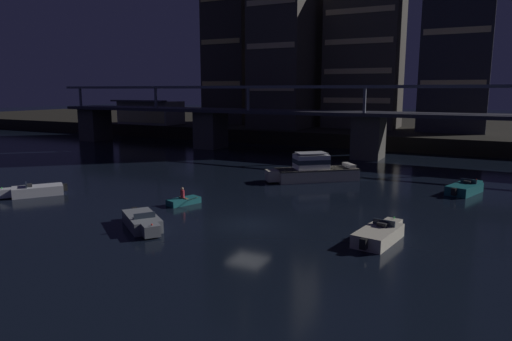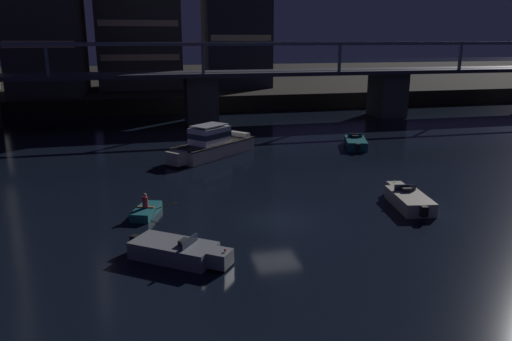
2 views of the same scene
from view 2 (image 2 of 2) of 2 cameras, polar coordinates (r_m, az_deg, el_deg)
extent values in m
plane|color=black|center=(27.64, 2.39, -5.84)|extent=(400.00, 400.00, 0.00)
cube|color=black|center=(106.72, -9.63, 10.25)|extent=(240.00, 80.00, 2.20)
cube|color=#4C4944|center=(58.98, -6.41, 8.15)|extent=(3.60, 4.40, 5.55)
cube|color=#4C4944|center=(66.34, 15.00, 8.51)|extent=(3.60, 4.40, 5.55)
cube|color=#33333D|center=(58.69, -6.50, 11.05)|extent=(102.59, 6.40, 0.45)
cube|color=slate|center=(55.67, -6.23, 14.37)|extent=(102.59, 0.36, 0.36)
cube|color=slate|center=(61.43, -6.94, 14.42)|extent=(102.59, 0.36, 0.36)
cube|color=slate|center=(56.00, -23.10, 11.64)|extent=(0.30, 0.30, 3.20)
cube|color=slate|center=(55.71, -6.18, 12.73)|extent=(0.30, 0.30, 3.20)
cube|color=slate|center=(59.92, 9.67, 12.77)|extent=(0.30, 0.30, 3.20)
cube|color=slate|center=(67.78, 22.61, 12.11)|extent=(0.30, 0.30, 3.20)
cube|color=beige|center=(69.58, -23.94, 13.23)|extent=(8.60, 0.10, 0.90)
cube|color=#423D38|center=(80.79, -13.61, 17.93)|extent=(12.37, 9.19, 24.26)
cube|color=beige|center=(76.08, -13.25, 12.65)|extent=(11.38, 0.10, 0.90)
cube|color=beige|center=(76.05, -13.48, 16.30)|extent=(11.38, 0.10, 0.90)
cube|color=beige|center=(76.42, -1.71, 15.12)|extent=(9.25, 0.10, 0.90)
cube|color=beige|center=(42.61, -4.83, 2.51)|extent=(7.81, 7.13, 1.20)
cube|color=beige|center=(39.41, -9.22, 1.44)|extent=(1.76, 1.80, 1.04)
cube|color=black|center=(42.50, -4.85, 3.24)|extent=(7.92, 7.24, 0.10)
cube|color=white|center=(41.91, -5.41, 4.10)|extent=(3.80, 3.66, 1.40)
cube|color=#283342|center=(41.90, -5.41, 4.17)|extent=(3.86, 3.72, 0.44)
cube|color=silver|center=(41.76, -5.44, 5.24)|extent=(3.42, 3.30, 0.08)
cube|color=#B7B2A8|center=(44.99, -1.98, 4.25)|extent=(1.79, 1.98, 0.36)
cube|color=beige|center=(31.06, 17.39, -3.37)|extent=(2.39, 4.14, 0.80)
cube|color=beige|center=(33.18, 15.90, -1.98)|extent=(1.12, 1.04, 0.70)
cube|color=#283342|center=(31.64, 16.92, -1.89)|extent=(1.35, 0.31, 0.36)
cube|color=#262628|center=(31.44, 17.07, -2.12)|extent=(0.62, 0.48, 0.24)
cube|color=black|center=(29.15, 18.93, -4.51)|extent=(0.41, 0.41, 0.60)
sphere|color=#33D84C|center=(33.29, 15.81, -1.15)|extent=(0.12, 0.12, 0.12)
cube|color=gray|center=(23.30, -9.52, -9.13)|extent=(4.22, 3.76, 0.80)
cube|color=gray|center=(22.17, -4.17, -10.12)|extent=(1.31, 1.33, 0.70)
cube|color=#283342|center=(22.65, -7.74, -8.19)|extent=(0.88, 1.15, 0.36)
cube|color=#262628|center=(22.80, -8.29, -8.22)|extent=(0.65, 0.69, 0.24)
cube|color=black|center=(24.41, -13.86, -7.96)|extent=(0.50, 0.50, 0.60)
sphere|color=red|center=(21.89, -3.60, -9.22)|extent=(0.12, 0.12, 0.12)
cube|color=#196066|center=(46.69, 11.48, 3.13)|extent=(2.96, 4.28, 0.80)
cube|color=#196066|center=(49.02, 11.20, 3.77)|extent=(1.23, 1.17, 0.70)
cube|color=#283342|center=(47.41, 11.41, 4.03)|extent=(1.31, 0.53, 0.36)
cube|color=#262628|center=(47.17, 11.44, 3.90)|extent=(0.66, 0.56, 0.24)
cube|color=black|center=(44.58, 11.76, 2.68)|extent=(0.46, 0.46, 0.60)
sphere|color=red|center=(49.19, 11.20, 4.32)|extent=(0.12, 0.12, 0.12)
cube|color=#196066|center=(29.05, -12.61, -4.64)|extent=(1.93, 2.82, 0.48)
cube|color=#7F6647|center=(28.97, -12.64, -4.14)|extent=(1.00, 0.53, 0.06)
cylinder|color=#B22633|center=(28.77, -12.74, -3.58)|extent=(0.32, 0.32, 0.60)
sphere|color=tan|center=(28.64, -12.79, -2.81)|extent=(0.22, 0.22, 0.22)
cylinder|color=olive|center=(28.62, -10.66, -4.12)|extent=(1.44, 0.57, 0.59)
camera|label=1|loc=(20.74, 78.62, -0.07)|focal=31.94mm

